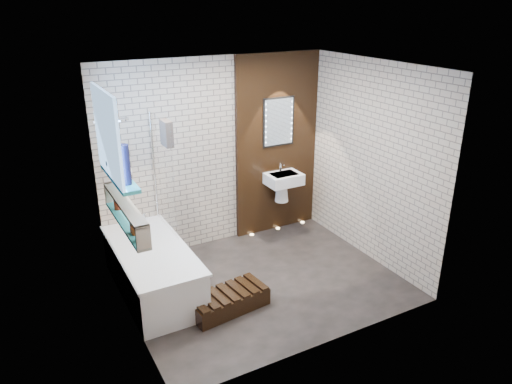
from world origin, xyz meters
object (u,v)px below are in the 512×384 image
bathtub (153,270)px  led_mirror (279,122)px  washbasin (283,183)px  walnut_step (228,301)px  bath_screen (164,175)px

bathtub → led_mirror: (2.17, 0.78, 1.36)m
bathtub → washbasin: 2.32m
led_mirror → walnut_step: (-1.55, -1.53, -1.55)m
led_mirror → walnut_step: led_mirror is taller
washbasin → walnut_step: washbasin is taller
bathtub → led_mirror: 2.68m
bathtub → walnut_step: bathtub is taller
bathtub → bath_screen: (0.35, 0.44, 0.99)m
bath_screen → washbasin: (1.82, 0.18, -0.49)m
walnut_step → bathtub: bearing=129.8°
led_mirror → washbasin: bearing=-90.0°
washbasin → led_mirror: size_ratio=0.83×
bath_screen → led_mirror: bearing=10.7°
walnut_step → washbasin: bearing=41.6°
bath_screen → walnut_step: bath_screen is taller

